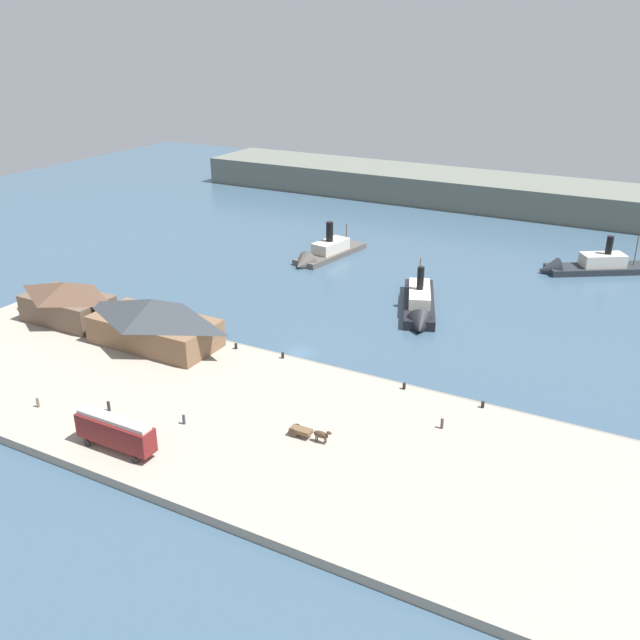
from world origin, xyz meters
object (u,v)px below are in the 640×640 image
at_px(pedestrian_by_tram, 184,419).
at_px(mooring_post_center_west, 283,355).
at_px(ferry_moored_east, 419,306).
at_px(pedestrian_near_cart, 442,423).
at_px(mooring_post_center_east, 236,346).
at_px(pedestrian_near_west_shed, 109,406).
at_px(ferry_near_quay, 323,254).
at_px(ferry_shed_central_terminal, 154,321).
at_px(pedestrian_walking_west, 38,402).
at_px(mooring_post_east, 404,386).
at_px(horse_cart, 309,432).
at_px(mooring_post_west, 483,405).
at_px(ferry_departing_north, 587,267).
at_px(ferry_shed_east_terminal, 67,301).
at_px(street_tram, 115,431).

bearing_deg(pedestrian_by_tram, mooring_post_center_west, 86.86).
bearing_deg(mooring_post_center_west, ferry_moored_east, 69.94).
bearing_deg(pedestrian_near_cart, mooring_post_center_east, 169.19).
bearing_deg(pedestrian_near_west_shed, ferry_near_quay, 95.69).
xyz_separation_m(ferry_shed_central_terminal, mooring_post_center_west, (20.34, 5.18, -3.43)).
height_order(pedestrian_walking_west, mooring_post_east, pedestrian_walking_west).
bearing_deg(pedestrian_near_cart, ferry_near_quay, 129.96).
height_order(horse_cart, mooring_post_center_east, horse_cart).
bearing_deg(pedestrian_near_cart, mooring_post_center_west, 164.88).
height_order(mooring_post_center_east, mooring_post_center_west, same).
relative_size(pedestrian_by_tram, mooring_post_west, 1.70).
height_order(ferry_shed_central_terminal, mooring_post_center_east, ferry_shed_central_terminal).
relative_size(mooring_post_east, ferry_moored_east, 0.04).
bearing_deg(ferry_moored_east, pedestrian_near_cart, -65.14).
bearing_deg(mooring_post_east, ferry_near_quay, 128.59).
distance_m(pedestrian_walking_west, mooring_post_west, 58.82).
bearing_deg(ferry_shed_central_terminal, ferry_departing_north, 53.36).
height_order(ferry_near_quay, ferry_departing_north, ferry_near_quay).
height_order(mooring_post_center_east, ferry_near_quay, ferry_near_quay).
relative_size(ferry_shed_east_terminal, ferry_moored_east, 0.64).
relative_size(pedestrian_walking_west, ferry_departing_north, 0.06).
bearing_deg(ferry_departing_north, mooring_post_center_east, -121.54).
xyz_separation_m(pedestrian_walking_west, mooring_post_west, (51.81, 27.85, -0.25)).
bearing_deg(ferry_shed_central_terminal, mooring_post_center_east, 20.35).
height_order(horse_cart, pedestrian_near_cart, horse_cart).
bearing_deg(ferry_near_quay, pedestrian_walking_west, -91.30).
xyz_separation_m(mooring_post_east, ferry_near_quay, (-39.02, 48.89, -0.39)).
relative_size(ferry_shed_east_terminal, horse_cart, 2.67).
distance_m(pedestrian_near_cart, ferry_moored_east, 40.75).
bearing_deg(ferry_shed_central_terminal, horse_cart, -19.61).
relative_size(pedestrian_near_west_shed, mooring_post_west, 1.83).
distance_m(ferry_shed_central_terminal, mooring_post_center_east, 13.46).
relative_size(pedestrian_near_west_shed, ferry_departing_north, 0.07).
xyz_separation_m(ferry_shed_central_terminal, pedestrian_by_tram, (19.13, -16.93, -3.18)).
relative_size(pedestrian_near_west_shed, ferry_near_quay, 0.07).
bearing_deg(ferry_shed_east_terminal, mooring_post_center_east, 7.69).
xyz_separation_m(ferry_shed_east_terminal, street_tram, (35.04, -25.56, -1.00)).
bearing_deg(ferry_departing_north, ferry_near_quay, -160.46).
bearing_deg(pedestrian_walking_west, mooring_post_west, 28.26).
height_order(horse_cart, ferry_near_quay, ferry_near_quay).
height_order(horse_cart, pedestrian_by_tram, horse_cart).
bearing_deg(ferry_shed_east_terminal, pedestrian_near_west_shed, -34.92).
xyz_separation_m(pedestrian_near_cart, ferry_departing_north, (5.69, 74.84, -0.67)).
bearing_deg(ferry_shed_east_terminal, pedestrian_walking_west, -50.94).
distance_m(horse_cart, mooring_post_center_east, 28.18).
distance_m(mooring_post_east, mooring_post_center_west, 19.87).
bearing_deg(mooring_post_center_west, pedestrian_near_cart, -15.12).
distance_m(pedestrian_near_cart, mooring_post_east, 10.80).
relative_size(mooring_post_center_east, ferry_near_quay, 0.04).
bearing_deg(mooring_post_west, mooring_post_center_east, -179.17).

